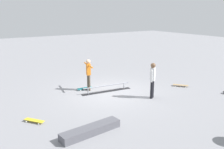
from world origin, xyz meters
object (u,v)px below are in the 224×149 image
at_px(bystander_white_shirt, 153,78).
at_px(grind_rail, 107,89).
at_px(skate_ledge, 91,130).
at_px(skateboard_main, 85,88).
at_px(loose_skateboard_natural, 181,85).
at_px(loose_skateboard_yellow, 34,120).
at_px(skater_main, 89,73).

bearing_deg(bystander_white_shirt, grind_rail, -87.40).
bearing_deg(skate_ledge, skateboard_main, -113.99).
distance_m(loose_skateboard_natural, loose_skateboard_yellow, 7.87).
distance_m(grind_rail, skateboard_main, 1.20).
relative_size(skate_ledge, bystander_white_shirt, 1.29).
height_order(skateboard_main, loose_skateboard_yellow, same).
height_order(grind_rail, bystander_white_shirt, bystander_white_shirt).
bearing_deg(skater_main, loose_skateboard_natural, -105.24).
distance_m(skate_ledge, skater_main, 4.68).
distance_m(grind_rail, bystander_white_shirt, 2.46).
distance_m(bystander_white_shirt, loose_skateboard_yellow, 5.44).
bearing_deg(skateboard_main, loose_skateboard_yellow, 40.56).
bearing_deg(grind_rail, skater_main, -39.76).
distance_m(skateboard_main, bystander_white_shirt, 3.62).
bearing_deg(loose_skateboard_yellow, skater_main, 87.26).
height_order(grind_rail, skater_main, skater_main).
bearing_deg(skateboard_main, bystander_white_shirt, 129.92).
bearing_deg(skater_main, bystander_white_shirt, -133.13).
xyz_separation_m(bystander_white_shirt, loose_skateboard_natural, (-2.51, -0.50, -0.87)).
bearing_deg(grind_rail, loose_skateboard_yellow, 27.43).
bearing_deg(loose_skateboard_natural, loose_skateboard_yellow, -128.13).
distance_m(skater_main, loose_skateboard_yellow, 4.17).
height_order(skater_main, loose_skateboard_yellow, skater_main).
bearing_deg(skateboard_main, skater_main, 125.30).
relative_size(grind_rail, loose_skateboard_yellow, 3.49).
height_order(grind_rail, skateboard_main, grind_rail).
bearing_deg(skate_ledge, loose_skateboard_natural, -162.90).
xyz_separation_m(loose_skateboard_natural, loose_skateboard_yellow, (7.87, 0.14, 0.00)).
relative_size(grind_rail, skate_ledge, 1.24).
xyz_separation_m(skater_main, bystander_white_shirt, (-1.95, 2.61, 0.01)).
bearing_deg(skateboard_main, skate_ledge, 69.54).
bearing_deg(loose_skateboard_natural, bystander_white_shirt, -117.89).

